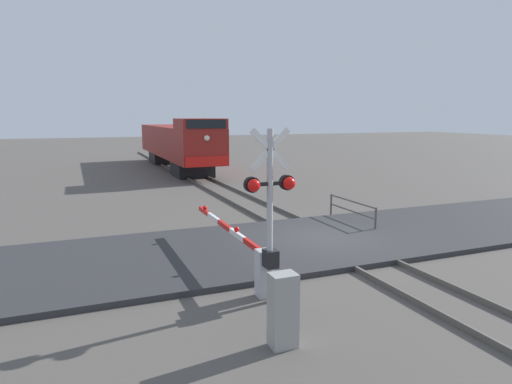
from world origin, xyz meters
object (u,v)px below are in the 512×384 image
object	(u,v)px
locomotive	(178,143)
crossing_gate	(251,254)
utility_cabinet	(283,310)
crossing_signal	(270,197)
guard_railing	(352,208)

from	to	relation	value
locomotive	crossing_gate	bearing A→B (deg)	-98.39
locomotive	utility_cabinet	xyz separation A→B (m)	(-4.32, -28.29, -1.36)
crossing_signal	utility_cabinet	xyz separation A→B (m)	(-0.58, -1.90, -1.76)
crossing_signal	crossing_gate	size ratio (longest dim) A/B	0.64
utility_cabinet	guard_railing	xyz separation A→B (m)	(6.61, 7.59, -0.07)
crossing_signal	locomotive	bearing A→B (deg)	81.93
crossing_signal	guard_railing	world-z (taller)	crossing_signal
locomotive	crossing_signal	distance (m)	26.66
guard_railing	crossing_gate	bearing A→B (deg)	-143.39
utility_cabinet	crossing_signal	bearing A→B (deg)	73.08
locomotive	crossing_signal	bearing A→B (deg)	-98.07
locomotive	crossing_signal	world-z (taller)	locomotive
crossing_gate	crossing_signal	bearing A→B (deg)	-91.26
crossing_signal	guard_railing	size ratio (longest dim) A/B	1.27
locomotive	crossing_signal	size ratio (longest dim) A/B	4.41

